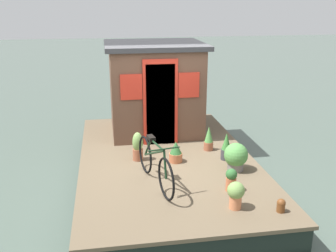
{
  "coord_description": "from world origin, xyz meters",
  "views": [
    {
      "loc": [
        -6.95,
        1.12,
        3.38
      ],
      "look_at": [
        -0.2,
        0.0,
        1.15
      ],
      "focal_mm": 41.66,
      "sensor_mm": 36.0,
      "label": 1
    }
  ],
  "objects_px": {
    "potted_plant_succulent": "(231,179)",
    "mooring_bollard": "(281,205)",
    "potted_plant_rosemary": "(226,147)",
    "potted_plant_geranium": "(236,156)",
    "potted_plant_fern": "(209,139)",
    "houseboat_cabin": "(155,88)",
    "bicycle": "(155,164)",
    "potted_plant_mint": "(236,194)",
    "potted_plant_sage": "(138,147)",
    "potted_plant_thyme": "(176,152)"
  },
  "relations": [
    {
      "from": "potted_plant_thyme",
      "to": "potted_plant_fern",
      "type": "relative_size",
      "value": 0.8
    },
    {
      "from": "houseboat_cabin",
      "to": "potted_plant_succulent",
      "type": "relative_size",
      "value": 5.71
    },
    {
      "from": "bicycle",
      "to": "potted_plant_fern",
      "type": "height_order",
      "value": "bicycle"
    },
    {
      "from": "bicycle",
      "to": "potted_plant_geranium",
      "type": "relative_size",
      "value": 3.34
    },
    {
      "from": "houseboat_cabin",
      "to": "potted_plant_thyme",
      "type": "relative_size",
      "value": 5.39
    },
    {
      "from": "bicycle",
      "to": "potted_plant_geranium",
      "type": "xyz_separation_m",
      "value": [
        0.34,
        -1.5,
        -0.11
      ]
    },
    {
      "from": "potted_plant_rosemary",
      "to": "potted_plant_geranium",
      "type": "bearing_deg",
      "value": -177.89
    },
    {
      "from": "bicycle",
      "to": "mooring_bollard",
      "type": "xyz_separation_m",
      "value": [
        -1.17,
        -1.68,
        -0.27
      ]
    },
    {
      "from": "bicycle",
      "to": "potted_plant_sage",
      "type": "height_order",
      "value": "bicycle"
    },
    {
      "from": "potted_plant_rosemary",
      "to": "potted_plant_geranium",
      "type": "distance_m",
      "value": 0.51
    },
    {
      "from": "potted_plant_thyme",
      "to": "potted_plant_geranium",
      "type": "xyz_separation_m",
      "value": [
        -0.55,
        -0.99,
        0.07
      ]
    },
    {
      "from": "potted_plant_thyme",
      "to": "potted_plant_mint",
      "type": "height_order",
      "value": "potted_plant_mint"
    },
    {
      "from": "houseboat_cabin",
      "to": "potted_plant_fern",
      "type": "distance_m",
      "value": 1.85
    },
    {
      "from": "potted_plant_rosemary",
      "to": "bicycle",
      "type": "bearing_deg",
      "value": 119.61
    },
    {
      "from": "houseboat_cabin",
      "to": "mooring_bollard",
      "type": "height_order",
      "value": "houseboat_cabin"
    },
    {
      "from": "houseboat_cabin",
      "to": "potted_plant_thyme",
      "type": "distance_m",
      "value": 2.08
    },
    {
      "from": "houseboat_cabin",
      "to": "potted_plant_sage",
      "type": "xyz_separation_m",
      "value": [
        -1.7,
        0.56,
        -0.75
      ]
    },
    {
      "from": "potted_plant_geranium",
      "to": "mooring_bollard",
      "type": "xyz_separation_m",
      "value": [
        -1.5,
        -0.18,
        -0.16
      ]
    },
    {
      "from": "potted_plant_thyme",
      "to": "potted_plant_sage",
      "type": "height_order",
      "value": "potted_plant_sage"
    },
    {
      "from": "potted_plant_sage",
      "to": "potted_plant_mint",
      "type": "distance_m",
      "value": 2.39
    },
    {
      "from": "potted_plant_succulent",
      "to": "houseboat_cabin",
      "type": "bearing_deg",
      "value": 13.96
    },
    {
      "from": "potted_plant_rosemary",
      "to": "potted_plant_fern",
      "type": "height_order",
      "value": "potted_plant_rosemary"
    },
    {
      "from": "potted_plant_geranium",
      "to": "potted_plant_sage",
      "type": "bearing_deg",
      "value": 66.14
    },
    {
      "from": "potted_plant_succulent",
      "to": "bicycle",
      "type": "bearing_deg",
      "value": 70.08
    },
    {
      "from": "potted_plant_rosemary",
      "to": "potted_plant_sage",
      "type": "relative_size",
      "value": 0.96
    },
    {
      "from": "potted_plant_geranium",
      "to": "potted_plant_thyme",
      "type": "bearing_deg",
      "value": 61.14
    },
    {
      "from": "potted_plant_succulent",
      "to": "potted_plant_fern",
      "type": "distance_m",
      "value": 1.79
    },
    {
      "from": "potted_plant_rosemary",
      "to": "potted_plant_mint",
      "type": "relative_size",
      "value": 1.27
    },
    {
      "from": "potted_plant_sage",
      "to": "potted_plant_geranium",
      "type": "distance_m",
      "value": 1.84
    },
    {
      "from": "potted_plant_thyme",
      "to": "potted_plant_succulent",
      "type": "bearing_deg",
      "value": -153.29
    },
    {
      "from": "potted_plant_thyme",
      "to": "potted_plant_mint",
      "type": "bearing_deg",
      "value": -163.46
    },
    {
      "from": "bicycle",
      "to": "potted_plant_mint",
      "type": "distance_m",
      "value": 1.44
    },
    {
      "from": "potted_plant_fern",
      "to": "potted_plant_mint",
      "type": "distance_m",
      "value": 2.34
    },
    {
      "from": "potted_plant_succulent",
      "to": "mooring_bollard",
      "type": "relative_size",
      "value": 1.86
    },
    {
      "from": "potted_plant_fern",
      "to": "potted_plant_geranium",
      "type": "relative_size",
      "value": 1.0
    },
    {
      "from": "houseboat_cabin",
      "to": "potted_plant_succulent",
      "type": "bearing_deg",
      "value": -166.04
    },
    {
      "from": "potted_plant_rosemary",
      "to": "mooring_bollard",
      "type": "height_order",
      "value": "potted_plant_rosemary"
    },
    {
      "from": "bicycle",
      "to": "potted_plant_thyme",
      "type": "relative_size",
      "value": 4.19
    },
    {
      "from": "bicycle",
      "to": "potted_plant_geranium",
      "type": "distance_m",
      "value": 1.54
    },
    {
      "from": "mooring_bollard",
      "to": "houseboat_cabin",
      "type": "bearing_deg",
      "value": 18.3
    },
    {
      "from": "potted_plant_fern",
      "to": "potted_plant_mint",
      "type": "xyz_separation_m",
      "value": [
        -2.33,
        0.22,
        -0.0
      ]
    },
    {
      "from": "potted_plant_fern",
      "to": "mooring_bollard",
      "type": "xyz_separation_m",
      "value": [
        -2.53,
        -0.4,
        -0.13
      ]
    },
    {
      "from": "houseboat_cabin",
      "to": "potted_plant_geranium",
      "type": "relative_size",
      "value": 4.29
    },
    {
      "from": "houseboat_cabin",
      "to": "potted_plant_geranium",
      "type": "bearing_deg",
      "value": -155.18
    },
    {
      "from": "potted_plant_fern",
      "to": "mooring_bollard",
      "type": "relative_size",
      "value": 2.47
    },
    {
      "from": "potted_plant_rosemary",
      "to": "potted_plant_thyme",
      "type": "height_order",
      "value": "potted_plant_rosemary"
    },
    {
      "from": "potted_plant_fern",
      "to": "potted_plant_geranium",
      "type": "xyz_separation_m",
      "value": [
        -1.03,
        -0.22,
        0.02
      ]
    },
    {
      "from": "potted_plant_rosemary",
      "to": "potted_plant_succulent",
      "type": "height_order",
      "value": "potted_plant_rosemary"
    },
    {
      "from": "bicycle",
      "to": "potted_plant_mint",
      "type": "bearing_deg",
      "value": -132.26
    },
    {
      "from": "potted_plant_sage",
      "to": "mooring_bollard",
      "type": "bearing_deg",
      "value": -140.37
    }
  ]
}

